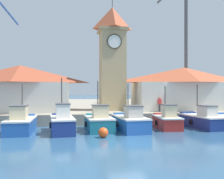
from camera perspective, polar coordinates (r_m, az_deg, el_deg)
ground_plane at (r=17.80m, az=3.47°, el=-11.36°), size 300.00×300.00×0.00m
quay_wharf at (r=45.59m, az=-4.05°, el=-3.70°), size 120.00×40.00×1.09m
fishing_boat_left_outer at (r=22.75m, az=-19.23°, el=-6.93°), size 2.18×5.00×4.04m
fishing_boat_left_inner at (r=21.78m, az=-10.81°, el=-7.07°), size 2.23×4.89×4.48m
fishing_boat_mid_left at (r=22.41m, az=-2.87°, el=-7.01°), size 2.36×4.29×4.25m
fishing_boat_center at (r=22.41m, az=4.00°, el=-7.02°), size 2.51×5.01×4.02m
fishing_boat_mid_right at (r=24.15m, az=11.86°, el=-6.57°), size 2.03×4.20×3.83m
fishing_boat_right_inner at (r=25.43m, az=18.93°, el=-6.26°), size 2.43×5.18×3.98m
clock_tower at (r=31.00m, az=0.07°, el=7.48°), size 3.34×3.34×13.68m
warehouse_left at (r=30.60m, az=-19.37°, el=0.37°), size 10.97×6.67×5.09m
warehouse_right at (r=32.52m, az=15.45°, el=0.31°), size 12.30×5.61×5.03m
port_crane_far at (r=42.95m, az=15.67°, el=8.02°), size 3.46×8.88×21.08m
mooring_buoy at (r=19.29m, az=-1.93°, el=-9.35°), size 0.74×0.74×0.74m
dock_worker_near_tower at (r=28.52m, az=10.32°, el=-3.14°), size 0.34×0.22×1.62m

